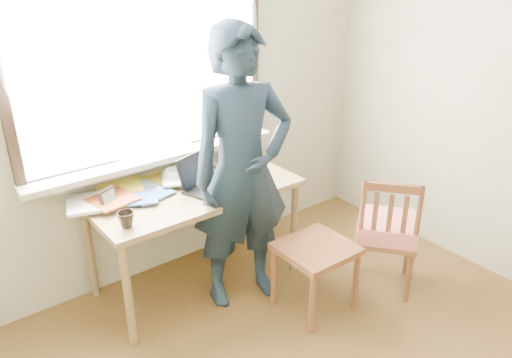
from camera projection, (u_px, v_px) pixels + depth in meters
room_shell at (380, 108)px, 2.03m from camera, size 3.52×4.02×2.61m
desk at (194, 199)px, 3.41m from camera, size 1.42×0.71×0.76m
laptop at (205, 180)px, 3.37m from camera, size 0.40×0.36×0.23m
mug_white at (173, 176)px, 3.45m from camera, size 0.17×0.17×0.10m
mug_dark at (126, 219)px, 2.89m from camera, size 0.12×0.12×0.09m
mouse at (249, 176)px, 3.53m from camera, size 0.10×0.07×0.04m
desk_clutter at (138, 186)px, 3.36m from camera, size 0.79×0.51×0.05m
book_a at (131, 192)px, 3.30m from camera, size 0.20×0.25×0.02m
book_b at (213, 165)px, 3.75m from camera, size 0.21×0.25×0.02m
picture_frame at (108, 199)px, 3.12m from camera, size 0.13×0.08×0.11m
work_chair at (316, 256)px, 3.28m from camera, size 0.47×0.45×0.47m
side_chair at (387, 229)px, 3.46m from camera, size 0.56×0.57×0.89m
person at (242, 172)px, 3.20m from camera, size 0.77×0.59×1.87m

